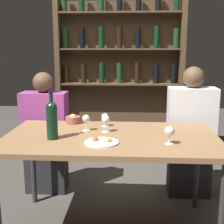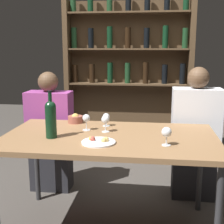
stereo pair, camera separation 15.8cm
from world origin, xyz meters
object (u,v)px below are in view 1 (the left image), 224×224
object	(u,v)px
wine_bottle	(52,118)
snack_bowl	(73,119)
seated_person_left	(46,137)
wine_glass_1	(106,120)
food_plate_0	(102,142)
wine_glass_0	(170,132)
seated_person_right	(190,137)
wine_glass_3	(86,119)
wine_glass_2	(105,117)

from	to	relation	value
wine_bottle	snack_bowl	size ratio (longest dim) A/B	2.69
seated_person_left	wine_glass_1	bearing A→B (deg)	-40.76
food_plate_0	snack_bowl	distance (m)	0.62
seated_person_left	wine_glass_0	bearing A→B (deg)	-37.30
wine_glass_0	seated_person_right	distance (m)	0.91
wine_bottle	seated_person_right	xyz separation A→B (m)	(1.11, 0.74, -0.33)
wine_glass_3	food_plate_0	bearing A→B (deg)	-64.25
snack_bowl	wine_glass_1	bearing A→B (deg)	-41.00
wine_bottle	wine_glass_0	world-z (taller)	wine_bottle
wine_glass_1	seated_person_right	xyz separation A→B (m)	(0.75, 0.54, -0.28)
wine_glass_2	seated_person_left	bearing A→B (deg)	149.27
wine_glass_1	wine_glass_2	world-z (taller)	wine_glass_1
wine_glass_3	food_plate_0	world-z (taller)	wine_glass_3
wine_glass_3	food_plate_0	size ratio (longest dim) A/B	0.55
wine_glass_1	seated_person_left	world-z (taller)	seated_person_left
wine_glass_2	wine_glass_0	bearing A→B (deg)	-44.36
snack_bowl	seated_person_right	bearing A→B (deg)	14.84
wine_glass_2	snack_bowl	distance (m)	0.29
wine_glass_0	seated_person_right	bearing A→B (deg)	69.83
seated_person_left	wine_bottle	bearing A→B (deg)	-70.39
wine_glass_0	seated_person_right	size ratio (longest dim) A/B	0.10
food_plate_0	wine_glass_3	bearing A→B (deg)	115.75
wine_bottle	wine_glass_2	bearing A→B (deg)	48.19
wine_glass_2	wine_glass_3	size ratio (longest dim) A/B	0.85
wine_glass_3	seated_person_left	xyz separation A→B (m)	(-0.47, 0.51, -0.30)
wine_bottle	seated_person_left	distance (m)	0.87
seated_person_right	seated_person_left	bearing A→B (deg)	180.00
wine_glass_1	food_plate_0	size ratio (longest dim) A/B	0.56
wine_glass_0	wine_glass_1	size ratio (longest dim) A/B	0.97
wine_glass_1	wine_glass_2	size ratio (longest dim) A/B	1.20
wine_glass_3	seated_person_left	distance (m)	0.76
snack_bowl	seated_person_right	xyz separation A→B (m)	(1.05, 0.28, -0.22)
wine_glass_1	seated_person_left	xyz separation A→B (m)	(-0.63, 0.54, -0.30)
wine_bottle	seated_person_left	world-z (taller)	seated_person_left
wine_glass_1	snack_bowl	world-z (taller)	wine_glass_1
wine_glass_3	snack_bowl	world-z (taller)	wine_glass_3
snack_bowl	seated_person_right	distance (m)	1.11
wine_bottle	wine_glass_2	xyz separation A→B (m)	(0.34, 0.38, -0.08)
wine_glass_3	food_plate_0	distance (m)	0.36
wine_bottle	wine_glass_3	xyz separation A→B (m)	(0.21, 0.23, -0.06)
wine_glass_0	food_plate_0	size ratio (longest dim) A/B	0.54
seated_person_right	wine_glass_0	bearing A→B (deg)	-110.17
wine_glass_1	wine_glass_3	xyz separation A→B (m)	(-0.16, 0.03, -0.00)
wine_glass_1	wine_glass_3	size ratio (longest dim) A/B	1.02
wine_glass_0	wine_glass_3	bearing A→B (deg)	152.91
wine_glass_3	snack_bowl	xyz separation A→B (m)	(-0.15, 0.23, -0.06)
wine_bottle	wine_glass_0	distance (m)	0.82
seated_person_left	seated_person_right	distance (m)	1.38
wine_bottle	wine_glass_1	distance (m)	0.42
wine_glass_2	seated_person_left	world-z (taller)	seated_person_left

